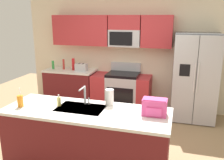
# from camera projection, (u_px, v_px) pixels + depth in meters

# --- Properties ---
(ground_plane) EXTENTS (9.00, 9.00, 0.00)m
(ground_plane) POSITION_uv_depth(u_px,v_px,m) (104.00, 148.00, 4.08)
(ground_plane) COLOR #997A56
(ground_plane) RESTS_ON ground
(kitchen_wall_unit) EXTENTS (5.20, 0.43, 2.60)m
(kitchen_wall_unit) POSITION_uv_depth(u_px,v_px,m) (125.00, 47.00, 5.67)
(kitchen_wall_unit) COLOR beige
(kitchen_wall_unit) RESTS_ON ground
(back_counter) EXTENTS (1.24, 0.63, 0.90)m
(back_counter) POSITION_uv_depth(u_px,v_px,m) (71.00, 87.00, 6.02)
(back_counter) COLOR maroon
(back_counter) RESTS_ON ground
(range_oven) EXTENTS (1.36, 0.61, 1.10)m
(range_oven) POSITION_uv_depth(u_px,v_px,m) (121.00, 92.00, 5.68)
(range_oven) COLOR #B7BABF
(range_oven) RESTS_ON ground
(refrigerator) EXTENTS (0.90, 0.76, 1.85)m
(refrigerator) POSITION_uv_depth(u_px,v_px,m) (195.00, 77.00, 5.06)
(refrigerator) COLOR #4C4F54
(refrigerator) RESTS_ON ground
(island_counter) EXTENTS (2.36, 0.85, 0.90)m
(island_counter) POSITION_uv_depth(u_px,v_px,m) (87.00, 139.00, 3.49)
(island_counter) COLOR maroon
(island_counter) RESTS_ON ground
(toaster) EXTENTS (0.28, 0.16, 0.18)m
(toaster) POSITION_uv_depth(u_px,v_px,m) (81.00, 67.00, 5.75)
(toaster) COLOR #B7BABF
(toaster) RESTS_ON back_counter
(pepper_mill) EXTENTS (0.05, 0.05, 0.25)m
(pepper_mill) POSITION_uv_depth(u_px,v_px,m) (64.00, 64.00, 5.92)
(pepper_mill) COLOR #B2332D
(pepper_mill) RESTS_ON back_counter
(bottle_green) EXTENTS (0.06, 0.06, 0.20)m
(bottle_green) POSITION_uv_depth(u_px,v_px,m) (53.00, 65.00, 5.98)
(bottle_green) COLOR green
(bottle_green) RESTS_ON back_counter
(bottle_red) EXTENTS (0.07, 0.07, 0.29)m
(bottle_red) POSITION_uv_depth(u_px,v_px,m) (73.00, 64.00, 5.84)
(bottle_red) COLOR red
(bottle_red) RESTS_ON back_counter
(sink_faucet) EXTENTS (0.09, 0.21, 0.28)m
(sink_faucet) POSITION_uv_depth(u_px,v_px,m) (84.00, 94.00, 3.54)
(sink_faucet) COLOR #B7BABF
(sink_faucet) RESTS_ON island_counter
(drink_cup_orange) EXTENTS (0.08, 0.08, 0.29)m
(drink_cup_orange) POSITION_uv_depth(u_px,v_px,m) (20.00, 101.00, 3.48)
(drink_cup_orange) COLOR orange
(drink_cup_orange) RESTS_ON island_counter
(soap_dispenser) EXTENTS (0.06, 0.06, 0.17)m
(soap_dispenser) POSITION_uv_depth(u_px,v_px,m) (59.00, 101.00, 3.52)
(soap_dispenser) COLOR #D8CC66
(soap_dispenser) RESTS_ON island_counter
(paper_towel_roll) EXTENTS (0.12, 0.12, 0.24)m
(paper_towel_roll) POSITION_uv_depth(u_px,v_px,m) (110.00, 97.00, 3.54)
(paper_towel_roll) COLOR white
(paper_towel_roll) RESTS_ON island_counter
(backpack) EXTENTS (0.32, 0.22, 0.23)m
(backpack) POSITION_uv_depth(u_px,v_px,m) (155.00, 107.00, 3.18)
(backpack) COLOR #EA4C93
(backpack) RESTS_ON island_counter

